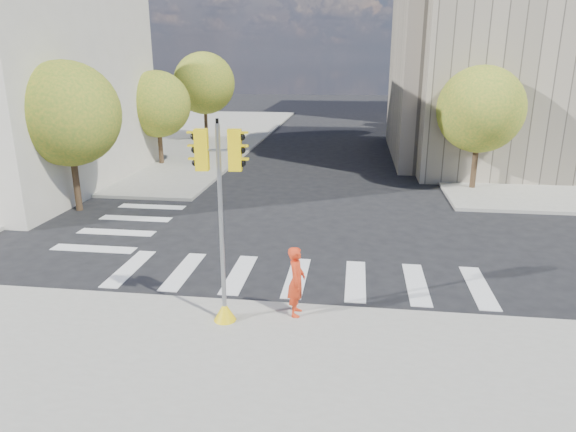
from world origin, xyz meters
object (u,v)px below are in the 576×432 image
Objects in this scene: lamp_near at (475,93)px; photographer at (296,281)px; traffic_signal at (222,240)px; lamp_far at (438,82)px.

lamp_near reaches higher than photographer.
traffic_signal is at bearing -116.48° from lamp_near.
photographer is (-7.80, -32.60, -3.51)m from lamp_far.
lamp_far is at bearing 68.68° from traffic_signal.
lamp_far reaches higher than traffic_signal.
lamp_far is 34.58m from traffic_signal.
lamp_near is at bearing -90.00° from lamp_far.
photographer is at bearing -103.46° from lamp_far.
lamp_far is 4.42× the size of photographer.
lamp_near and lamp_far have the same top height.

